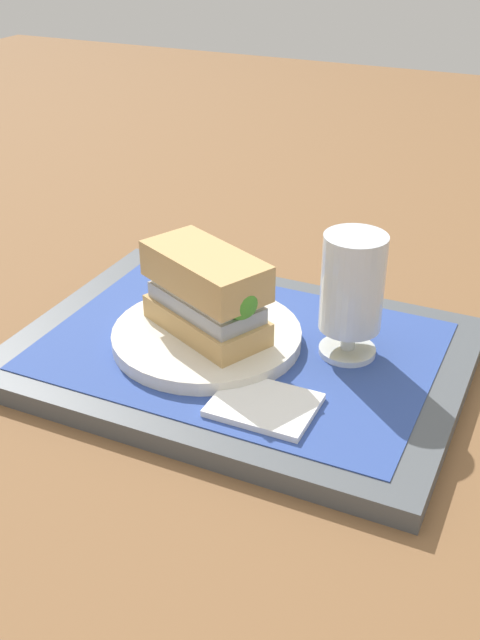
{
  "coord_description": "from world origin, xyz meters",
  "views": [
    {
      "loc": [
        0.27,
        -0.59,
        0.42
      ],
      "look_at": [
        0.0,
        0.0,
        0.05
      ],
      "focal_mm": 42.81,
      "sensor_mm": 36.0,
      "label": 1
    }
  ],
  "objects": [
    {
      "name": "beer_glass",
      "position": [
        0.1,
        0.03,
        0.09
      ],
      "size": [
        0.06,
        0.06,
        0.12
      ],
      "color": "silver",
      "rests_on": "placemat"
    },
    {
      "name": "ground_plane",
      "position": [
        0.0,
        0.0,
        0.0
      ],
      "size": [
        3.0,
        3.0,
        0.0
      ],
      "primitive_type": "plane",
      "color": "brown"
    },
    {
      "name": "sandwich",
      "position": [
        -0.03,
        -0.01,
        0.08
      ],
      "size": [
        0.14,
        0.11,
        0.08
      ],
      "rotation": [
        0.0,
        0.0,
        -0.45
      ],
      "color": "tan",
      "rests_on": "plate"
    },
    {
      "name": "tray",
      "position": [
        0.0,
        0.0,
        0.01
      ],
      "size": [
        0.44,
        0.32,
        0.02
      ],
      "primitive_type": "cube",
      "color": "#4C5156",
      "rests_on": "ground_plane"
    },
    {
      "name": "napkin_folded",
      "position": [
        0.06,
        -0.09,
        0.02
      ],
      "size": [
        0.09,
        0.07,
        0.01
      ],
      "primitive_type": "cube",
      "color": "white",
      "rests_on": "placemat"
    },
    {
      "name": "plate",
      "position": [
        -0.03,
        -0.01,
        0.03
      ],
      "size": [
        0.19,
        0.19,
        0.01
      ],
      "primitive_type": "cylinder",
      "color": "silver",
      "rests_on": "placemat"
    },
    {
      "name": "placemat",
      "position": [
        0.0,
        0.0,
        0.02
      ],
      "size": [
        0.38,
        0.27,
        0.0
      ],
      "primitive_type": "cube",
      "color": "#2D4793",
      "rests_on": "tray"
    }
  ]
}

